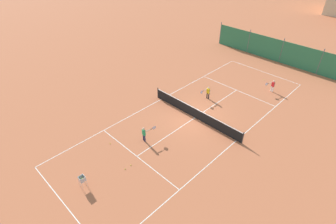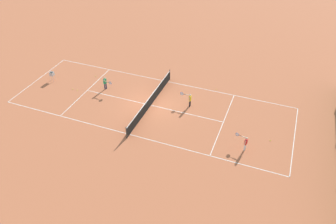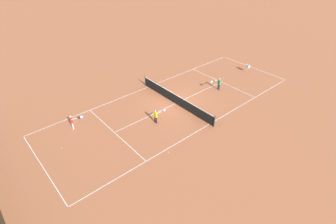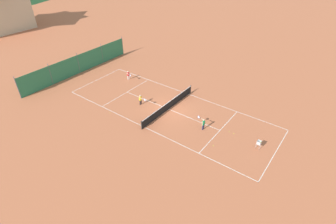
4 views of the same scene
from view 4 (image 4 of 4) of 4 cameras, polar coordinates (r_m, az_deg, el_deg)
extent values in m
plane|color=#B7603D|center=(29.33, 0.13, 0.62)|extent=(600.00, 600.00, 0.00)
cube|color=white|center=(36.68, -15.12, 6.79)|extent=(8.25, 0.05, 0.01)
cube|color=white|center=(25.66, 22.28, -8.28)|extent=(8.25, 0.05, 0.01)
cube|color=white|center=(26.77, -5.10, -3.32)|extent=(0.05, 23.85, 0.01)
cube|color=white|center=(32.21, 4.47, 3.90)|extent=(0.05, 23.85, 0.01)
cube|color=white|center=(32.95, -8.89, 4.32)|extent=(8.20, 0.05, 0.01)
cube|color=white|center=(26.77, 11.25, -3.94)|extent=(8.20, 0.05, 0.01)
cube|color=white|center=(29.33, 0.13, 0.63)|extent=(0.05, 12.80, 0.01)
cylinder|color=#2D2D2D|center=(26.19, -5.80, -2.89)|extent=(0.08, 0.08, 1.06)
cylinder|color=#2D2D2D|center=(32.28, 4.95, 5.03)|extent=(0.08, 0.08, 1.06)
cube|color=black|center=(29.08, 0.13, 1.37)|extent=(9.10, 0.02, 0.91)
cube|color=white|center=(28.82, 0.13, 2.16)|extent=(9.10, 0.04, 0.06)
cube|color=#2D754C|center=(38.82, -18.90, 9.82)|extent=(17.20, 0.04, 2.60)
cylinder|color=#59595E|center=(35.20, -29.93, 4.60)|extent=(0.08, 0.08, 2.90)
cylinder|color=#59595E|center=(36.78, -24.21, 7.48)|extent=(0.08, 0.08, 2.90)
cylinder|color=#59595E|center=(38.76, -18.94, 10.02)|extent=(0.08, 0.08, 2.90)
cylinder|color=#59595E|center=(41.10, -14.17, 12.23)|extent=(0.08, 0.08, 2.90)
cylinder|color=#59595E|center=(43.74, -9.87, 14.11)|extent=(0.08, 0.08, 2.90)
cylinder|color=#23284C|center=(26.39, 7.53, -3.33)|extent=(0.11, 0.11, 0.59)
cylinder|color=#23284C|center=(26.51, 7.80, -3.16)|extent=(0.11, 0.11, 0.59)
cube|color=#239E5B|center=(26.13, 7.75, -2.33)|extent=(0.31, 0.21, 0.46)
sphere|color=tan|center=(25.93, 7.81, -1.71)|extent=(0.18, 0.18, 0.18)
cylinder|color=tan|center=(26.02, 7.50, -2.50)|extent=(0.07, 0.07, 0.46)
cylinder|color=tan|center=(26.25, 7.65, -1.63)|extent=(0.15, 0.46, 0.07)
cylinder|color=black|center=(26.42, 7.10, -1.32)|extent=(0.06, 0.21, 0.03)
torus|color=#1E4CB2|center=(26.54, 6.70, -1.10)|extent=(0.07, 0.28, 0.28)
cylinder|color=silver|center=(26.54, 6.70, -1.10)|extent=(0.05, 0.25, 0.25)
cylinder|color=white|center=(35.82, -8.47, 7.48)|extent=(0.10, 0.10, 0.57)
cylinder|color=white|center=(35.74, -8.72, 7.39)|extent=(0.10, 0.10, 0.57)
cube|color=red|center=(35.56, -8.66, 8.16)|extent=(0.31, 0.22, 0.44)
sphere|color=beige|center=(35.41, -8.71, 8.65)|extent=(0.18, 0.18, 0.18)
cylinder|color=beige|center=(35.64, -8.42, 8.25)|extent=(0.06, 0.06, 0.44)
cylinder|color=beige|center=(35.23, -8.73, 8.22)|extent=(0.17, 0.45, 0.06)
cylinder|color=black|center=(34.98, -8.45, 8.04)|extent=(0.08, 0.20, 0.03)
torus|color=#1E4CB2|center=(34.79, -8.23, 7.91)|extent=(0.09, 0.28, 0.28)
cylinder|color=silver|center=(34.79, -8.23, 7.91)|extent=(0.06, 0.24, 0.25)
cylinder|color=black|center=(30.23, -5.86, 2.22)|extent=(0.10, 0.10, 0.58)
cylinder|color=black|center=(30.12, -6.09, 2.06)|extent=(0.10, 0.10, 0.58)
cube|color=yellow|center=(29.90, -6.04, 2.98)|extent=(0.29, 0.17, 0.45)
sphere|color=beige|center=(29.72, -6.08, 3.54)|extent=(0.18, 0.18, 0.18)
cylinder|color=beige|center=(30.02, -5.82, 3.13)|extent=(0.07, 0.07, 0.45)
cylinder|color=beige|center=(29.57, -5.94, 2.99)|extent=(0.08, 0.45, 0.07)
cylinder|color=black|center=(29.38, -5.45, 2.80)|extent=(0.03, 0.21, 0.03)
torus|color=#1E4CB2|center=(29.24, -5.08, 2.66)|extent=(0.03, 0.28, 0.28)
cylinder|color=silver|center=(29.24, -5.08, 2.66)|extent=(0.01, 0.25, 0.25)
sphere|color=#CCE033|center=(26.78, 13.20, -4.14)|extent=(0.07, 0.07, 0.07)
sphere|color=#CCE033|center=(24.85, 9.84, -7.19)|extent=(0.07, 0.07, 0.07)
sphere|color=#CCE033|center=(35.99, -12.31, 6.72)|extent=(0.07, 0.07, 0.07)
sphere|color=#CCE033|center=(29.36, -12.51, -0.20)|extent=(0.07, 0.07, 0.07)
sphere|color=#CCE033|center=(26.65, 14.14, -4.51)|extent=(0.07, 0.07, 0.07)
cylinder|color=#B7B7BC|center=(25.27, 19.24, -7.40)|extent=(0.02, 0.02, 0.55)
cylinder|color=#B7B7BC|center=(25.53, 19.51, -6.97)|extent=(0.02, 0.02, 0.55)
cylinder|color=#B7B7BC|center=(25.33, 18.53, -7.12)|extent=(0.02, 0.02, 0.55)
cylinder|color=#B7B7BC|center=(25.58, 18.80, -6.70)|extent=(0.02, 0.02, 0.55)
cube|color=#B7B7BC|center=(25.25, 19.14, -6.56)|extent=(0.34, 0.34, 0.02)
cube|color=#B7B7BC|center=(25.12, 19.57, -6.42)|extent=(0.34, 0.02, 0.34)
cube|color=#B7B7BC|center=(25.18, 18.85, -6.15)|extent=(0.34, 0.02, 0.34)
cube|color=#B7B7BC|center=(25.02, 19.08, -6.49)|extent=(0.02, 0.34, 0.34)
cube|color=#B7B7BC|center=(25.28, 19.34, -6.07)|extent=(0.02, 0.34, 0.34)
sphere|color=#CCE033|center=(25.15, 19.34, -6.68)|extent=(0.07, 0.07, 0.07)
sphere|color=#CCE033|center=(25.31, 19.22, -6.35)|extent=(0.07, 0.07, 0.07)
sphere|color=#CCE033|center=(25.17, 19.28, -6.62)|extent=(0.07, 0.07, 0.07)
sphere|color=#CCE033|center=(25.31, 19.02, -6.29)|extent=(0.07, 0.07, 0.07)
sphere|color=#CCE033|center=(25.24, 19.36, -6.51)|extent=(0.07, 0.07, 0.07)
sphere|color=#CCE033|center=(25.25, 18.88, -6.38)|extent=(0.07, 0.07, 0.07)
sphere|color=#CCE033|center=(25.25, 19.30, -6.31)|extent=(0.07, 0.07, 0.07)
sphere|color=#CCE033|center=(25.19, 19.29, -6.42)|extent=(0.07, 0.07, 0.07)
sphere|color=#CCE033|center=(25.18, 18.94, -6.35)|extent=(0.07, 0.07, 0.07)
sphere|color=#CCE033|center=(25.27, 19.06, -6.21)|extent=(0.07, 0.07, 0.07)
sphere|color=#CCE033|center=(25.14, 19.45, -6.54)|extent=(0.07, 0.07, 0.07)
sphere|color=#CCE033|center=(25.22, 18.92, -6.28)|extent=(0.07, 0.07, 0.07)
sphere|color=#CCE033|center=(25.19, 19.38, -6.28)|extent=(0.07, 0.07, 0.07)
sphere|color=#CCE033|center=(25.14, 19.06, -6.29)|extent=(0.07, 0.07, 0.07)
sphere|color=#CCE033|center=(25.23, 19.52, -6.24)|extent=(0.07, 0.07, 0.07)
sphere|color=#CCE033|center=(25.14, 19.19, -6.33)|extent=(0.07, 0.07, 0.07)
camera|label=1|loc=(30.60, 39.29, 21.97)|focal=28.00mm
camera|label=2|loc=(46.98, 6.95, 34.80)|focal=35.00mm
camera|label=3|loc=(28.68, -45.95, 17.71)|focal=28.00mm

